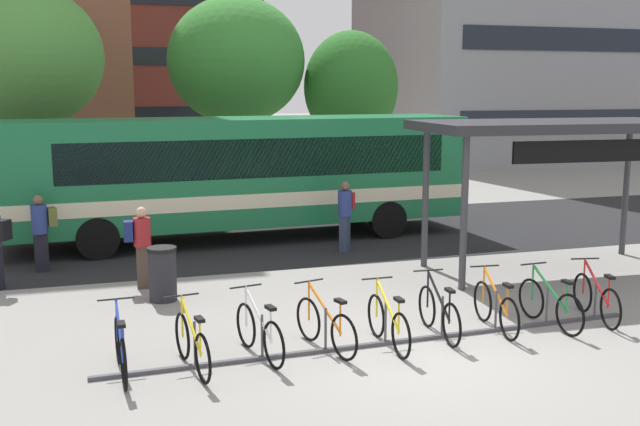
{
  "coord_description": "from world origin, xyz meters",
  "views": [
    {
      "loc": [
        -4.59,
        -9.75,
        4.0
      ],
      "look_at": [
        -0.25,
        4.41,
        1.46
      ],
      "focal_mm": 41.48,
      "sensor_mm": 36.0,
      "label": 1
    }
  ],
  "objects_px": {
    "parked_bicycle_orange_6": "(496,308)",
    "transit_shelter": "(558,131)",
    "parked_bicycle_black_5": "(439,313)",
    "parked_bicycle_red_8": "(596,299)",
    "street_tree_0": "(351,87)",
    "parked_bicycle_yellow_4": "(388,323)",
    "parked_bicycle_green_7": "(550,305)",
    "parked_bicycle_yellow_1": "(192,345)",
    "trash_bin": "(163,274)",
    "parked_bicycle_blue_0": "(121,350)",
    "street_tree_1": "(236,61)",
    "parked_bicycle_white_2": "(259,333)",
    "commuter_red_pack_1": "(345,211)",
    "city_bus": "(238,173)",
    "street_tree_2": "(30,57)",
    "commuter_olive_pack_2": "(41,227)",
    "parked_bicycle_orange_3": "(326,326)",
    "commuter_navy_pack_3": "(141,242)"
  },
  "relations": [
    {
      "from": "parked_bicycle_blue_0",
      "to": "parked_bicycle_red_8",
      "type": "distance_m",
      "value": 7.96
    },
    {
      "from": "street_tree_0",
      "to": "parked_bicycle_red_8",
      "type": "bearing_deg",
      "value": -94.02
    },
    {
      "from": "parked_bicycle_green_7",
      "to": "parked_bicycle_red_8",
      "type": "xyz_separation_m",
      "value": [
        0.97,
        0.07,
        0.0
      ]
    },
    {
      "from": "parked_bicycle_orange_3",
      "to": "trash_bin",
      "type": "xyz_separation_m",
      "value": [
        -2.14,
        3.45,
        0.13
      ]
    },
    {
      "from": "parked_bicycle_red_8",
      "to": "street_tree_0",
      "type": "relative_size",
      "value": 0.28
    },
    {
      "from": "parked_bicycle_orange_3",
      "to": "parked_bicycle_black_5",
      "type": "xyz_separation_m",
      "value": [
        1.94,
        0.07,
        0.0
      ]
    },
    {
      "from": "transit_shelter",
      "to": "parked_bicycle_orange_6",
      "type": "bearing_deg",
      "value": -132.09
    },
    {
      "from": "city_bus",
      "to": "street_tree_0",
      "type": "height_order",
      "value": "street_tree_0"
    },
    {
      "from": "parked_bicycle_red_8",
      "to": "commuter_olive_pack_2",
      "type": "relative_size",
      "value": 1.0
    },
    {
      "from": "city_bus",
      "to": "parked_bicycle_yellow_1",
      "type": "xyz_separation_m",
      "value": [
        -2.39,
        -8.91,
        -1.39
      ]
    },
    {
      "from": "parked_bicycle_red_8",
      "to": "parked_bicycle_green_7",
      "type": "bearing_deg",
      "value": 104.82
    },
    {
      "from": "city_bus",
      "to": "parked_bicycle_black_5",
      "type": "xyz_separation_m",
      "value": [
        1.62,
        -8.6,
        -1.39
      ]
    },
    {
      "from": "parked_bicycle_yellow_4",
      "to": "commuter_navy_pack_3",
      "type": "xyz_separation_m",
      "value": [
        -3.43,
        4.64,
        0.57
      ]
    },
    {
      "from": "parked_bicycle_orange_3",
      "to": "street_tree_0",
      "type": "distance_m",
      "value": 17.54
    },
    {
      "from": "parked_bicycle_white_2",
      "to": "transit_shelter",
      "type": "distance_m",
      "value": 8.43
    },
    {
      "from": "parked_bicycle_white_2",
      "to": "transit_shelter",
      "type": "height_order",
      "value": "transit_shelter"
    },
    {
      "from": "commuter_navy_pack_3",
      "to": "street_tree_1",
      "type": "relative_size",
      "value": 0.23
    },
    {
      "from": "parked_bicycle_orange_6",
      "to": "transit_shelter",
      "type": "bearing_deg",
      "value": -39.92
    },
    {
      "from": "parked_bicycle_black_5",
      "to": "parked_bicycle_red_8",
      "type": "distance_m",
      "value": 2.97
    },
    {
      "from": "parked_bicycle_yellow_1",
      "to": "street_tree_2",
      "type": "height_order",
      "value": "street_tree_2"
    },
    {
      "from": "parked_bicycle_blue_0",
      "to": "parked_bicycle_green_7",
      "type": "distance_m",
      "value": 6.99
    },
    {
      "from": "parked_bicycle_green_7",
      "to": "transit_shelter",
      "type": "xyz_separation_m",
      "value": [
        2.29,
        3.35,
        2.67
      ]
    },
    {
      "from": "parked_bicycle_orange_6",
      "to": "commuter_navy_pack_3",
      "type": "xyz_separation_m",
      "value": [
        -5.43,
        4.41,
        0.57
      ]
    },
    {
      "from": "parked_bicycle_orange_6",
      "to": "trash_bin",
      "type": "bearing_deg",
      "value": 61.64
    },
    {
      "from": "parked_bicycle_blue_0",
      "to": "parked_bicycle_yellow_4",
      "type": "relative_size",
      "value": 1.0
    },
    {
      "from": "parked_bicycle_blue_0",
      "to": "street_tree_1",
      "type": "relative_size",
      "value": 0.24
    },
    {
      "from": "street_tree_2",
      "to": "commuter_olive_pack_2",
      "type": "bearing_deg",
      "value": -85.87
    },
    {
      "from": "transit_shelter",
      "to": "commuter_red_pack_1",
      "type": "xyz_separation_m",
      "value": [
        -3.69,
        3.17,
        -2.06
      ]
    },
    {
      "from": "parked_bicycle_yellow_1",
      "to": "parked_bicycle_red_8",
      "type": "relative_size",
      "value": 1.0
    },
    {
      "from": "parked_bicycle_yellow_1",
      "to": "commuter_olive_pack_2",
      "type": "bearing_deg",
      "value": 10.55
    },
    {
      "from": "parked_bicycle_blue_0",
      "to": "street_tree_0",
      "type": "height_order",
      "value": "street_tree_0"
    },
    {
      "from": "parked_bicycle_orange_3",
      "to": "parked_bicycle_orange_6",
      "type": "relative_size",
      "value": 0.97
    },
    {
      "from": "parked_bicycle_blue_0",
      "to": "commuter_red_pack_1",
      "type": "distance_m",
      "value": 8.69
    },
    {
      "from": "parked_bicycle_orange_6",
      "to": "street_tree_1",
      "type": "bearing_deg",
      "value": 9.03
    },
    {
      "from": "parked_bicycle_red_8",
      "to": "commuter_red_pack_1",
      "type": "distance_m",
      "value": 6.9
    },
    {
      "from": "city_bus",
      "to": "commuter_navy_pack_3",
      "type": "distance_m",
      "value": 5.1
    },
    {
      "from": "street_tree_1",
      "to": "street_tree_2",
      "type": "height_order",
      "value": "street_tree_1"
    },
    {
      "from": "parked_bicycle_orange_3",
      "to": "parked_bicycle_red_8",
      "type": "height_order",
      "value": "same"
    },
    {
      "from": "street_tree_0",
      "to": "parked_bicycle_yellow_4",
      "type": "bearing_deg",
      "value": -107.36
    },
    {
      "from": "street_tree_0",
      "to": "city_bus",
      "type": "bearing_deg",
      "value": -127.68
    },
    {
      "from": "parked_bicycle_yellow_1",
      "to": "commuter_navy_pack_3",
      "type": "relative_size",
      "value": 1.04
    },
    {
      "from": "transit_shelter",
      "to": "commuter_navy_pack_3",
      "type": "relative_size",
      "value": 3.66
    },
    {
      "from": "parked_bicycle_orange_6",
      "to": "commuter_olive_pack_2",
      "type": "xyz_separation_m",
      "value": [
        -7.41,
        6.44,
        0.59
      ]
    },
    {
      "from": "parked_bicycle_yellow_1",
      "to": "trash_bin",
      "type": "bearing_deg",
      "value": -7.67
    },
    {
      "from": "parked_bicycle_white_2",
      "to": "commuter_red_pack_1",
      "type": "distance_m",
      "value": 7.45
    },
    {
      "from": "parked_bicycle_blue_0",
      "to": "commuter_red_pack_1",
      "type": "bearing_deg",
      "value": -42.5
    },
    {
      "from": "parked_bicycle_white_2",
      "to": "parked_bicycle_yellow_4",
      "type": "height_order",
      "value": "same"
    },
    {
      "from": "parked_bicycle_white_2",
      "to": "parked_bicycle_red_8",
      "type": "relative_size",
      "value": 1.0
    },
    {
      "from": "parked_bicycle_black_5",
      "to": "parked_bicycle_orange_6",
      "type": "relative_size",
      "value": 1.0
    },
    {
      "from": "parked_bicycle_blue_0",
      "to": "parked_bicycle_yellow_4",
      "type": "bearing_deg",
      "value": -92.63
    }
  ]
}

